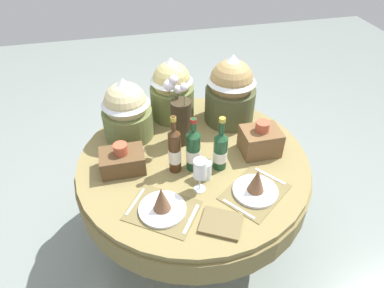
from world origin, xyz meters
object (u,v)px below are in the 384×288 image
(wine_glass_left, at_px, (200,169))
(book_on_table, at_px, (221,223))
(wine_bottle_right, at_px, (175,150))
(woven_basket_side_left, at_px, (122,160))
(wine_bottle_centre, at_px, (193,150))
(gift_tub_back_right, at_px, (231,87))
(wine_bottle_left, at_px, (220,150))
(woven_basket_side_right, at_px, (260,140))
(gift_tub_back_centre, at_px, (172,86))
(dining_table, at_px, (193,173))
(tumbler_near_left, at_px, (205,170))
(place_setting_left, at_px, (162,204))
(gift_tub_back_left, at_px, (126,107))
(place_setting_right, at_px, (256,186))
(flower_vase, at_px, (180,117))

(wine_glass_left, relative_size, book_on_table, 1.05)
(wine_bottle_right, xyz_separation_m, woven_basket_side_left, (-0.29, 0.08, -0.08))
(wine_bottle_centre, relative_size, gift_tub_back_right, 0.72)
(wine_bottle_left, distance_m, woven_basket_side_right, 0.29)
(wine_bottle_right, bearing_deg, gift_tub_back_centre, 80.95)
(book_on_table, distance_m, woven_basket_side_left, 0.67)
(gift_tub_back_right, bearing_deg, wine_glass_left, -120.57)
(woven_basket_side_left, bearing_deg, wine_bottle_right, -14.74)
(book_on_table, bearing_deg, gift_tub_back_right, 98.42)
(gift_tub_back_centre, bearing_deg, dining_table, -85.76)
(gift_tub_back_centre, height_order, gift_tub_back_right, gift_tub_back_right)
(wine_bottle_centre, height_order, woven_basket_side_left, wine_bottle_centre)
(wine_glass_left, height_order, tumbler_near_left, wine_glass_left)
(place_setting_left, xyz_separation_m, gift_tub_back_left, (-0.10, 0.67, 0.17))
(wine_glass_left, bearing_deg, wine_bottle_right, 118.67)
(dining_table, relative_size, gift_tub_back_left, 3.41)
(wine_glass_left, xyz_separation_m, woven_basket_side_left, (-0.39, 0.26, -0.08))
(wine_bottle_centre, xyz_separation_m, gift_tub_back_left, (-0.33, 0.39, 0.08))
(tumbler_near_left, relative_size, book_on_table, 0.56)
(wine_glass_left, relative_size, tumbler_near_left, 1.86)
(woven_basket_side_right, bearing_deg, gift_tub_back_right, 101.52)
(wine_bottle_left, bearing_deg, place_setting_right, -61.75)
(place_setting_right, relative_size, wine_glass_left, 2.10)
(dining_table, relative_size, wine_bottle_right, 3.83)
(place_setting_left, xyz_separation_m, book_on_table, (0.26, -0.15, -0.04))
(flower_vase, bearing_deg, wine_bottle_centre, -85.87)
(flower_vase, bearing_deg, woven_basket_side_left, -153.92)
(wine_glass_left, bearing_deg, book_on_table, -79.97)
(flower_vase, bearing_deg, gift_tub_back_left, 156.97)
(wine_glass_left, xyz_separation_m, gift_tub_back_left, (-0.32, 0.57, 0.07))
(flower_vase, height_order, woven_basket_side_right, flower_vase)
(place_setting_right, height_order, wine_glass_left, wine_glass_left)
(place_setting_right, height_order, woven_basket_side_left, woven_basket_side_left)
(wine_bottle_right, distance_m, woven_basket_side_left, 0.31)
(wine_bottle_left, height_order, wine_bottle_right, wine_bottle_right)
(wine_bottle_right, height_order, book_on_table, wine_bottle_right)
(flower_vase, bearing_deg, tumbler_near_left, -79.94)
(tumbler_near_left, bearing_deg, woven_basket_side_right, 21.07)
(place_setting_right, distance_m, gift_tub_back_left, 0.91)
(place_setting_right, xyz_separation_m, flower_vase, (-0.29, 0.53, 0.13))
(dining_table, xyz_separation_m, book_on_table, (0.02, -0.50, 0.13))
(book_on_table, distance_m, woven_basket_side_right, 0.62)
(woven_basket_side_left, bearing_deg, dining_table, -0.15)
(dining_table, xyz_separation_m, tumbler_near_left, (0.03, -0.17, 0.18))
(wine_bottle_left, distance_m, wine_glass_left, 0.21)
(wine_bottle_centre, distance_m, wine_glass_left, 0.18)
(flower_vase, relative_size, gift_tub_back_centre, 1.05)
(wine_bottle_right, bearing_deg, place_setting_right, -35.37)
(wine_bottle_left, bearing_deg, woven_basket_side_right, 16.19)
(wine_bottle_left, relative_size, woven_basket_side_right, 1.52)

